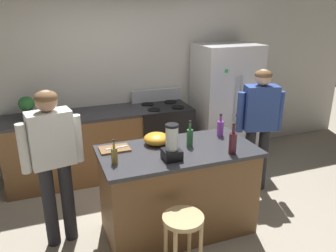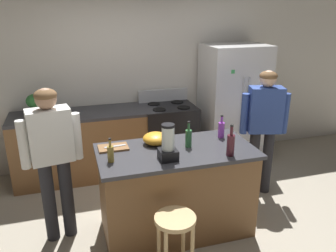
{
  "view_description": "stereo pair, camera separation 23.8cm",
  "coord_description": "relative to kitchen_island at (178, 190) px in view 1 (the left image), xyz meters",
  "views": [
    {
      "loc": [
        -1.21,
        -2.94,
        2.34
      ],
      "look_at": [
        0.0,
        0.3,
        1.1
      ],
      "focal_mm": 36.53,
      "sensor_mm": 36.0,
      "label": 1
    },
    {
      "loc": [
        -0.99,
        -3.02,
        2.34
      ],
      "look_at": [
        0.0,
        0.3,
        1.1
      ],
      "focal_mm": 36.53,
      "sensor_mm": 36.0,
      "label": 2
    }
  ],
  "objects": [
    {
      "name": "bottle_wine",
      "position": [
        0.46,
        -0.28,
        0.59
      ],
      "size": [
        0.08,
        0.08,
        0.32
      ],
      "color": "#471923",
      "rests_on": "kitchen_island"
    },
    {
      "name": "bottle_vinegar",
      "position": [
        -0.67,
        -0.09,
        0.56
      ],
      "size": [
        0.06,
        0.06,
        0.24
      ],
      "color": "olive",
      "rests_on": "kitchen_island"
    },
    {
      "name": "blender_appliance",
      "position": [
        -0.15,
        -0.2,
        0.62
      ],
      "size": [
        0.17,
        0.17,
        0.35
      ],
      "color": "black",
      "rests_on": "kitchen_island"
    },
    {
      "name": "person_by_sink_right",
      "position": [
        1.28,
        0.46,
        0.5
      ],
      "size": [
        0.59,
        0.32,
        1.61
      ],
      "color": "#26262B",
      "rests_on": "ground_plane"
    },
    {
      "name": "back_counter_run",
      "position": [
        -0.8,
        1.55,
        -0.0
      ],
      "size": [
        2.0,
        0.64,
        0.95
      ],
      "color": "brown",
      "rests_on": "ground_plane"
    },
    {
      "name": "cutting_board",
      "position": [
        -0.61,
        0.21,
        0.48
      ],
      "size": [
        0.3,
        0.2,
        0.02
      ],
      "primitive_type": "cube",
      "color": "brown",
      "rests_on": "kitchen_island"
    },
    {
      "name": "person_by_island_left",
      "position": [
        -1.2,
        0.23,
        0.5
      ],
      "size": [
        0.6,
        0.29,
        1.62
      ],
      "color": "#26262B",
      "rests_on": "ground_plane"
    },
    {
      "name": "kitchen_island",
      "position": [
        0.0,
        0.0,
        0.0
      ],
      "size": [
        1.6,
        0.81,
        0.95
      ],
      "color": "brown",
      "rests_on": "ground_plane"
    },
    {
      "name": "refrigerator",
      "position": [
        1.39,
        1.5,
        0.42
      ],
      "size": [
        0.9,
        0.73,
        1.79
      ],
      "color": "silver",
      "rests_on": "ground_plane"
    },
    {
      "name": "back_wall",
      "position": [
        0.0,
        1.95,
        0.87
      ],
      "size": [
        8.0,
        0.1,
        2.7
      ],
      "primitive_type": "cube",
      "color": "silver",
      "rests_on": "ground_plane"
    },
    {
      "name": "bottle_olive_oil",
      "position": [
        0.14,
        0.03,
        0.58
      ],
      "size": [
        0.07,
        0.07,
        0.28
      ],
      "color": "#2D6638",
      "rests_on": "kitchen_island"
    },
    {
      "name": "potted_plant",
      "position": [
        -1.43,
        1.55,
        0.65
      ],
      "size": [
        0.2,
        0.2,
        0.3
      ],
      "color": "#4C4C51",
      "rests_on": "back_counter_run"
    },
    {
      "name": "mixing_bowl",
      "position": [
        -0.16,
        0.2,
        0.53
      ],
      "size": [
        0.27,
        0.27,
        0.12
      ],
      "primitive_type": "ellipsoid",
      "color": "orange",
      "rests_on": "kitchen_island"
    },
    {
      "name": "bar_stool",
      "position": [
        -0.22,
        -0.67,
        0.02
      ],
      "size": [
        0.36,
        0.36,
        0.64
      ],
      "color": "tan",
      "rests_on": "ground_plane"
    },
    {
      "name": "chef_knife",
      "position": [
        -0.59,
        0.21,
        0.5
      ],
      "size": [
        0.22,
        0.05,
        0.01
      ],
      "primitive_type": "cube",
      "rotation": [
        0.0,
        0.0,
        0.09
      ],
      "color": "#B7BABF",
      "rests_on": "cutting_board"
    },
    {
      "name": "ground_plane",
      "position": [
        0.0,
        0.0,
        -0.48
      ],
      "size": [
        14.0,
        14.0,
        0.0
      ],
      "primitive_type": "plane",
      "color": "#B2A893"
    },
    {
      "name": "bottle_soda",
      "position": [
        0.58,
        0.19,
        0.57
      ],
      "size": [
        0.07,
        0.07,
        0.26
      ],
      "color": "purple",
      "rests_on": "kitchen_island"
    },
    {
      "name": "stove_range",
      "position": [
        0.37,
        1.52,
        0.01
      ],
      "size": [
        0.76,
        0.65,
        1.13
      ],
      "color": "black",
      "rests_on": "ground_plane"
    }
  ]
}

